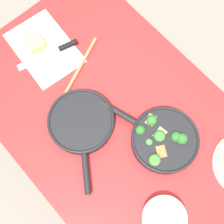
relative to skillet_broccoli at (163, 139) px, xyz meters
The scene contains 9 objects.
ground_plane 0.83m from the skillet_broccoli, 161.66° to the right, with size 14.00×14.00×0.00m, color slate.
dining_table_red 0.26m from the skillet_broccoli, 161.66° to the right, with size 1.24×0.81×0.77m.
skillet_broccoli is the anchor object (origin of this frame).
skillet_eggs 0.32m from the skillet_broccoli, 143.95° to the right, with size 0.37×0.30×0.05m.
wooden_spoon 0.43m from the skillet_broccoli, 162.53° to the right, with size 0.19×0.39×0.02m.
parchment_sheet 0.64m from the skillet_broccoli, behind, with size 0.34×0.25×0.00m.
grater_knife 0.58m from the skillet_broccoli, behind, with size 0.10×0.27×0.02m.
cheese_block 0.67m from the skillet_broccoli, behind, with size 0.08×0.08×0.04m.
prep_bowl_steel 0.29m from the skillet_broccoli, 43.81° to the right, with size 0.16×0.16×0.05m.
Camera 1 is at (0.28, -0.25, 1.97)m, focal length 50.00 mm.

